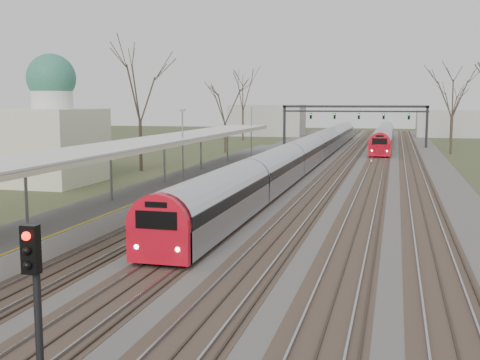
# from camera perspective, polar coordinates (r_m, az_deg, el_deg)

# --- Properties ---
(track_bed) EXTENTS (24.00, 160.00, 0.22)m
(track_bed) POSITION_cam_1_polar(r_m,az_deg,el_deg) (60.07, 8.71, 1.13)
(track_bed) COLOR #474442
(track_bed) RESTS_ON ground
(platform) EXTENTS (3.50, 69.00, 1.00)m
(platform) POSITION_cam_1_polar(r_m,az_deg,el_deg) (45.04, -5.50, -0.34)
(platform) COLOR #9E9B93
(platform) RESTS_ON ground
(canopy) EXTENTS (4.10, 50.00, 3.11)m
(canopy) POSITION_cam_1_polar(r_m,az_deg,el_deg) (40.51, -7.75, 3.64)
(canopy) COLOR slate
(canopy) RESTS_ON platform
(dome_building) EXTENTS (10.00, 8.00, 10.30)m
(dome_building) POSITION_cam_1_polar(r_m,az_deg,el_deg) (50.90, -18.90, 3.83)
(dome_building) COLOR beige
(dome_building) RESTS_ON ground
(signal_gantry) EXTENTS (21.00, 0.59, 6.08)m
(signal_gantry) POSITION_cam_1_polar(r_m,az_deg,el_deg) (89.62, 10.77, 6.23)
(signal_gantry) COLOR black
(signal_gantry) RESTS_ON ground
(tree_west_far) EXTENTS (5.50, 5.50, 11.33)m
(tree_west_far) POSITION_cam_1_polar(r_m,az_deg,el_deg) (57.38, -9.52, 8.78)
(tree_west_far) COLOR #2D231C
(tree_west_far) RESTS_ON ground
(train_near) EXTENTS (2.62, 90.21, 3.05)m
(train_near) POSITION_cam_1_polar(r_m,az_deg,el_deg) (66.75, 6.95, 3.00)
(train_near) COLOR #AFB2BA
(train_near) RESTS_ON ground
(train_far) EXTENTS (2.62, 45.21, 3.05)m
(train_far) POSITION_cam_1_polar(r_m,az_deg,el_deg) (93.62, 13.46, 4.10)
(train_far) COLOR #AFB2BA
(train_far) RESTS_ON ground
(signal_post) EXTENTS (0.35, 0.45, 4.10)m
(signal_post) POSITION_cam_1_polar(r_m,az_deg,el_deg) (13.14, -18.87, -9.87)
(signal_post) COLOR black
(signal_post) RESTS_ON ground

